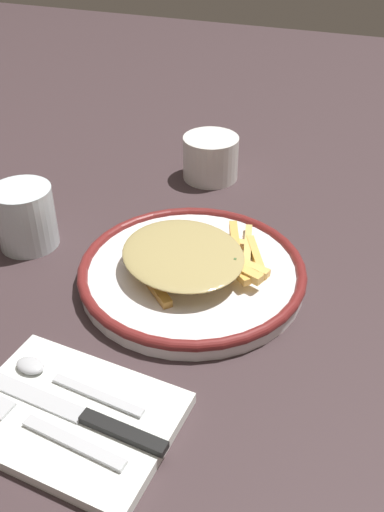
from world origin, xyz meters
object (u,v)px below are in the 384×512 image
at_px(coffee_mug, 211,157).
at_px(plate, 192,272).
at_px(knife, 86,417).
at_px(spoon, 56,377).
at_px(fork, 44,429).
at_px(water_glass, 26,217).
at_px(fries_heap, 192,256).
at_px(napkin, 71,417).

bearing_deg(coffee_mug, plate, -165.78).
height_order(knife, spoon, spoon).
xyz_separation_m(plate, coffee_mug, (0.28, 0.07, 0.02)).
relative_size(fork, water_glass, 2.01).
distance_m(fries_heap, knife, 0.25).
bearing_deg(fries_heap, fork, 171.01).
bearing_deg(fork, water_glass, 35.94).
xyz_separation_m(plate, napkin, (-0.25, 0.03, -0.01)).
height_order(napkin, fork, fork).
bearing_deg(water_glass, knife, -137.42).
height_order(spoon, coffee_mug, coffee_mug).
bearing_deg(fork, plate, -9.15).
xyz_separation_m(fries_heap, fork, (-0.28, 0.04, -0.02)).
bearing_deg(napkin, spoon, 47.66).
relative_size(fries_heap, water_glass, 2.60).
xyz_separation_m(fork, spoon, (0.06, 0.02, 0.00)).
height_order(plate, water_glass, water_glass).
bearing_deg(knife, spoon, 58.11).
bearing_deg(plate, fork, 170.85).
height_order(napkin, coffee_mug, coffee_mug).
bearing_deg(napkin, coffee_mug, 4.16).
bearing_deg(coffee_mug, fries_heap, -165.90).
bearing_deg(knife, coffee_mug, 6.16).
distance_m(plate, fries_heap, 0.02).
height_order(plate, napkin, plate).
bearing_deg(spoon, fork, -158.78).
distance_m(napkin, fork, 0.03).
bearing_deg(water_glass, fork, -144.06).
relative_size(fries_heap, spoon, 1.50).
distance_m(water_glass, coffee_mug, 0.33).
relative_size(spoon, coffee_mug, 1.30).
bearing_deg(coffee_mug, spoon, -179.54).
relative_size(fork, knife, 0.84).
distance_m(fork, water_glass, 0.34).
bearing_deg(fries_heap, plate, -120.24).
relative_size(knife, coffee_mug, 1.80).
xyz_separation_m(fries_heap, knife, (-0.25, 0.01, -0.02)).
distance_m(plate, fork, 0.28).
bearing_deg(plate, napkin, 172.61).
bearing_deg(fries_heap, knife, 177.07).
relative_size(water_glass, coffee_mug, 0.75).
bearing_deg(fries_heap, spoon, 163.14).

